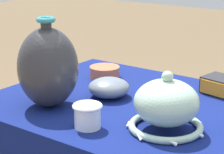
% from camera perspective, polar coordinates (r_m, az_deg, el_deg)
% --- Properties ---
extents(display_table, '(1.03, 0.80, 0.72)m').
position_cam_1_polar(display_table, '(1.58, 2.91, -6.22)').
color(display_table, brown).
rests_on(display_table, ground_plane).
extents(vase_tall_bulbous, '(0.21, 0.21, 0.31)m').
position_cam_1_polar(vase_tall_bulbous, '(1.51, -8.37, 1.28)').
color(vase_tall_bulbous, '#2D2D33').
rests_on(vase_tall_bulbous, display_table).
extents(vase_dome_bell, '(0.24, 0.24, 0.19)m').
position_cam_1_polar(vase_dome_bell, '(1.33, 7.11, -3.85)').
color(vase_dome_bell, '#A8CCB7').
rests_on(vase_dome_bell, display_table).
extents(mosaic_tile_box, '(0.15, 0.13, 0.06)m').
position_cam_1_polar(mosaic_tile_box, '(1.70, 14.12, -1.09)').
color(mosaic_tile_box, '#232328').
rests_on(mosaic_tile_box, display_table).
extents(bowl_shallow_slate, '(0.15, 0.15, 0.07)m').
position_cam_1_polar(bowl_shallow_slate, '(1.62, -0.40, -1.38)').
color(bowl_shallow_slate, slate).
rests_on(bowl_shallow_slate, display_table).
extents(cup_wide_porcelain, '(0.09, 0.09, 0.08)m').
position_cam_1_polar(cup_wide_porcelain, '(1.35, -3.21, -4.96)').
color(cup_wide_porcelain, white).
rests_on(cup_wide_porcelain, display_table).
extents(pot_squat_terracotta, '(0.13, 0.13, 0.05)m').
position_cam_1_polar(pot_squat_terracotta, '(1.85, -0.97, 0.66)').
color(pot_squat_terracotta, '#BC6642').
rests_on(pot_squat_terracotta, display_table).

